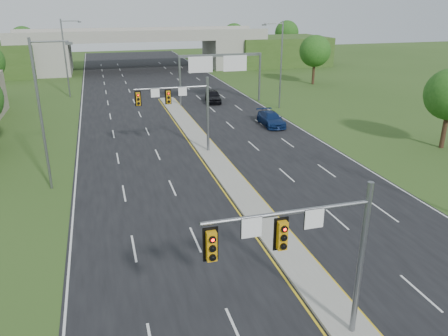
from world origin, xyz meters
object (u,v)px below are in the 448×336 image
object	(u,v)px
sign_gantry	(220,65)
car_far_b	(271,119)
car_far_c	(213,96)
signal_mast_far	(183,104)
signal_mast_near	(312,245)
overpass	(142,52)

from	to	relation	value
sign_gantry	car_far_b	size ratio (longest dim) A/B	2.21
sign_gantry	car_far_c	xyz separation A→B (m)	(-0.75, 0.91, -4.37)
car_far_b	car_far_c	bearing A→B (deg)	104.60
signal_mast_far	car_far_c	distance (m)	22.78
signal_mast_near	sign_gantry	world-z (taller)	signal_mast_near
overpass	signal_mast_near	bearing A→B (deg)	-91.62
car_far_c	overpass	bearing A→B (deg)	108.72
signal_mast_far	car_far_b	distance (m)	14.01
overpass	car_far_b	xyz separation A→B (m)	(9.14, -47.94, -2.77)
car_far_c	signal_mast_near	bearing A→B (deg)	-91.25
car_far_b	car_far_c	size ratio (longest dim) A/B	1.05
sign_gantry	overpass	size ratio (longest dim) A/B	0.14
signal_mast_far	sign_gantry	size ratio (longest dim) A/B	0.60
signal_mast_far	sign_gantry	bearing A→B (deg)	65.89
overpass	signal_mast_far	bearing A→B (deg)	-92.35
car_far_b	car_far_c	distance (m)	14.14
sign_gantry	overpass	distance (m)	35.75
signal_mast_far	overpass	distance (m)	55.13
signal_mast_far	overpass	bearing A→B (deg)	87.65
signal_mast_near	overpass	world-z (taller)	overpass
signal_mast_far	sign_gantry	xyz separation A→B (m)	(8.95, 19.99, 0.51)
sign_gantry	overpass	xyz separation A→B (m)	(-6.68, 35.08, -1.69)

